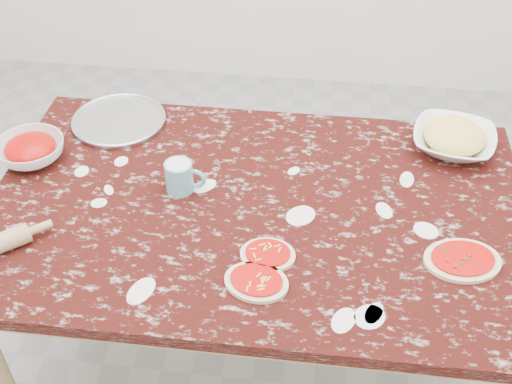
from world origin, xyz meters
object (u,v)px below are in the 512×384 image
Objects in this scene: pizza_tray at (119,121)px; flour_mug at (180,176)px; cheese_bowl at (453,141)px; worktable at (256,225)px; sauce_bowl at (31,151)px.

flour_mug is (0.29, -0.32, 0.04)m from pizza_tray.
cheese_bowl is at bearing -0.61° from pizza_tray.
worktable is 0.71m from cheese_bowl.
pizza_tray is 1.13m from cheese_bowl.
worktable is 5.07× the size of pizza_tray.
worktable is 0.76m from sauce_bowl.
worktable is 6.08× the size of cheese_bowl.
cheese_bowl is 0.89m from flour_mug.
pizza_tray is 0.44m from flour_mug.
pizza_tray is 1.20× the size of cheese_bowl.
sauce_bowl is 1.72× the size of flour_mug.
pizza_tray is at bearing 131.93° from flour_mug.
sauce_bowl is 0.51m from flour_mug.
sauce_bowl reaches higher than worktable.
worktable is 0.65m from pizza_tray.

